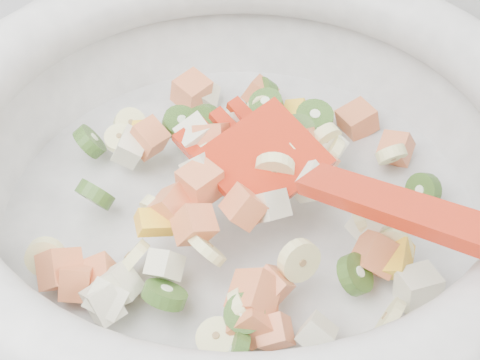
% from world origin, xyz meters
% --- Properties ---
extents(mixing_bowl, '(0.47, 0.42, 0.16)m').
position_xyz_m(mixing_bowl, '(-0.08, 1.49, 0.96)').
color(mixing_bowl, silver).
rests_on(mixing_bowl, counter).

